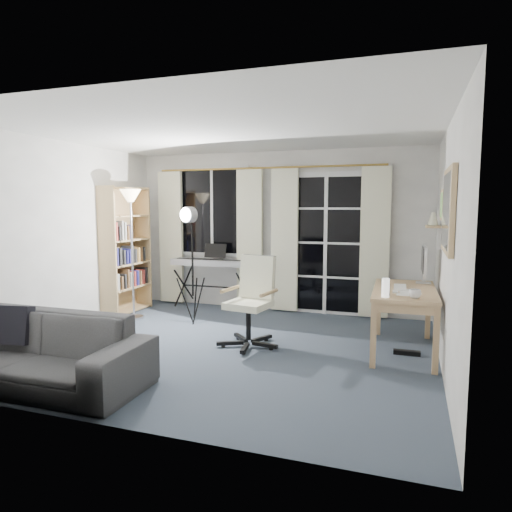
{
  "coord_description": "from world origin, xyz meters",
  "views": [
    {
      "loc": [
        1.92,
        -4.64,
        1.59
      ],
      "look_at": [
        0.22,
        0.35,
        1.01
      ],
      "focal_mm": 32.0,
      "sensor_mm": 36.0,
      "label": 1
    }
  ],
  "objects_px": {
    "bookshelf": "(123,253)",
    "torchiere_lamp": "(131,215)",
    "mug": "(415,293)",
    "monitor": "(424,261)",
    "keyboard_piano": "(213,263)",
    "desk": "(404,297)",
    "office_chair": "(253,292)",
    "studio_light": "(189,228)",
    "sofa": "(30,339)"
  },
  "relations": [
    {
      "from": "sofa",
      "to": "studio_light",
      "type": "bearing_deg",
      "value": 80.88
    },
    {
      "from": "bookshelf",
      "to": "monitor",
      "type": "relative_size",
      "value": 3.73
    },
    {
      "from": "monitor",
      "to": "mug",
      "type": "relative_size",
      "value": 4.4
    },
    {
      "from": "office_chair",
      "to": "keyboard_piano",
      "type": "bearing_deg",
      "value": 137.65
    },
    {
      "from": "desk",
      "to": "mug",
      "type": "xyz_separation_m",
      "value": [
        0.1,
        -0.5,
        0.14
      ]
    },
    {
      "from": "office_chair",
      "to": "mug",
      "type": "distance_m",
      "value": 1.77
    },
    {
      "from": "keyboard_piano",
      "to": "desk",
      "type": "bearing_deg",
      "value": -24.24
    },
    {
      "from": "torchiere_lamp",
      "to": "desk",
      "type": "xyz_separation_m",
      "value": [
        3.64,
        -0.32,
        -0.85
      ]
    },
    {
      "from": "studio_light",
      "to": "sofa",
      "type": "xyz_separation_m",
      "value": [
        -0.36,
        -2.41,
        -0.87
      ]
    },
    {
      "from": "bookshelf",
      "to": "torchiere_lamp",
      "type": "bearing_deg",
      "value": -38.71
    },
    {
      "from": "torchiere_lamp",
      "to": "desk",
      "type": "bearing_deg",
      "value": -5.06
    },
    {
      "from": "bookshelf",
      "to": "keyboard_piano",
      "type": "xyz_separation_m",
      "value": [
        1.19,
        0.59,
        -0.17
      ]
    },
    {
      "from": "keyboard_piano",
      "to": "studio_light",
      "type": "bearing_deg",
      "value": -88.13
    },
    {
      "from": "torchiere_lamp",
      "to": "monitor",
      "type": "height_order",
      "value": "torchiere_lamp"
    },
    {
      "from": "mug",
      "to": "sofa",
      "type": "xyz_separation_m",
      "value": [
        -3.23,
        -1.52,
        -0.34
      ]
    },
    {
      "from": "mug",
      "to": "monitor",
      "type": "bearing_deg",
      "value": 84.19
    },
    {
      "from": "desk",
      "to": "torchiere_lamp",
      "type": "bearing_deg",
      "value": 173.44
    },
    {
      "from": "keyboard_piano",
      "to": "sofa",
      "type": "xyz_separation_m",
      "value": [
        -0.32,
        -3.25,
        -0.3
      ]
    },
    {
      "from": "bookshelf",
      "to": "office_chair",
      "type": "height_order",
      "value": "bookshelf"
    },
    {
      "from": "bookshelf",
      "to": "torchiere_lamp",
      "type": "distance_m",
      "value": 0.75
    },
    {
      "from": "keyboard_piano",
      "to": "studio_light",
      "type": "height_order",
      "value": "studio_light"
    },
    {
      "from": "studio_light",
      "to": "office_chair",
      "type": "height_order",
      "value": "studio_light"
    },
    {
      "from": "torchiere_lamp",
      "to": "studio_light",
      "type": "height_order",
      "value": "torchiere_lamp"
    },
    {
      "from": "torchiere_lamp",
      "to": "keyboard_piano",
      "type": "bearing_deg",
      "value": 47.47
    },
    {
      "from": "torchiere_lamp",
      "to": "mug",
      "type": "relative_size",
      "value": 15.9
    },
    {
      "from": "office_chair",
      "to": "monitor",
      "type": "bearing_deg",
      "value": 29.85
    },
    {
      "from": "keyboard_piano",
      "to": "office_chair",
      "type": "distance_m",
      "value": 1.88
    },
    {
      "from": "keyboard_piano",
      "to": "sofa",
      "type": "distance_m",
      "value": 3.28
    },
    {
      "from": "mug",
      "to": "studio_light",
      "type": "bearing_deg",
      "value": 162.83
    },
    {
      "from": "studio_light",
      "to": "desk",
      "type": "relative_size",
      "value": 1.22
    },
    {
      "from": "torchiere_lamp",
      "to": "sofa",
      "type": "height_order",
      "value": "torchiere_lamp"
    },
    {
      "from": "torchiere_lamp",
      "to": "bookshelf",
      "type": "bearing_deg",
      "value": 139.6
    },
    {
      "from": "bookshelf",
      "to": "keyboard_piano",
      "type": "distance_m",
      "value": 1.34
    },
    {
      "from": "desk",
      "to": "sofa",
      "type": "relative_size",
      "value": 0.62
    },
    {
      "from": "studio_light",
      "to": "sofa",
      "type": "height_order",
      "value": "studio_light"
    },
    {
      "from": "desk",
      "to": "monitor",
      "type": "distance_m",
      "value": 0.6
    },
    {
      "from": "torchiere_lamp",
      "to": "sofa",
      "type": "distance_m",
      "value": 2.62
    },
    {
      "from": "bookshelf",
      "to": "mug",
      "type": "xyz_separation_m",
      "value": [
        4.1,
        -1.13,
        -0.13
      ]
    },
    {
      "from": "torchiere_lamp",
      "to": "mug",
      "type": "xyz_separation_m",
      "value": [
        3.74,
        -0.82,
        -0.71
      ]
    },
    {
      "from": "studio_light",
      "to": "office_chair",
      "type": "relative_size",
      "value": 1.58
    },
    {
      "from": "office_chair",
      "to": "bookshelf",
      "type": "bearing_deg",
      "value": 168.78
    },
    {
      "from": "bookshelf",
      "to": "torchiere_lamp",
      "type": "relative_size",
      "value": 1.03
    },
    {
      "from": "monitor",
      "to": "mug",
      "type": "bearing_deg",
      "value": -97.32
    },
    {
      "from": "studio_light",
      "to": "office_chair",
      "type": "bearing_deg",
      "value": -8.3
    },
    {
      "from": "desk",
      "to": "bookshelf",
      "type": "bearing_deg",
      "value": 169.53
    },
    {
      "from": "monitor",
      "to": "mug",
      "type": "xyz_separation_m",
      "value": [
        -0.1,
        -0.95,
        -0.21
      ]
    },
    {
      "from": "torchiere_lamp",
      "to": "keyboard_piano",
      "type": "distance_m",
      "value": 1.43
    },
    {
      "from": "studio_light",
      "to": "mug",
      "type": "bearing_deg",
      "value": 3.86
    },
    {
      "from": "bookshelf",
      "to": "office_chair",
      "type": "relative_size",
      "value": 1.83
    },
    {
      "from": "keyboard_piano",
      "to": "desk",
      "type": "xyz_separation_m",
      "value": [
        2.81,
        -1.22,
        -0.1
      ]
    }
  ]
}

